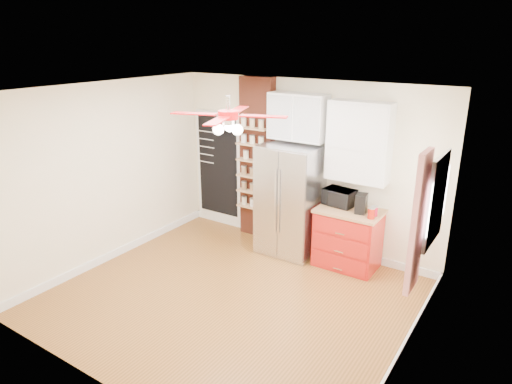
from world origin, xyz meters
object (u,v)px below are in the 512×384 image
Objects in this scene: toaster_oven at (339,197)px; ceiling_fan at (228,115)px; coffee_maker at (361,204)px; pantry_jar_oats at (246,155)px; canister_left at (371,213)px; red_cabinet at (348,238)px; fridge at (290,200)px.

ceiling_fan is at bearing -104.83° from toaster_oven.
pantry_jar_oats reaches higher than coffee_maker.
coffee_maker is 1.90× the size of canister_left.
ceiling_fan reaches higher than red_cabinet.
red_cabinet is at bearing 2.95° from fridge.
pantry_jar_oats is (-0.98, 1.78, -0.98)m from ceiling_fan.
toaster_oven is 1.61× the size of coffee_maker.
coffee_maker is (0.17, -0.02, 0.59)m from red_cabinet.
toaster_oven is 0.40m from coffee_maker.
coffee_maker reaches higher than red_cabinet.
pantry_jar_oats is (-1.69, 0.01, 0.41)m from toaster_oven.
coffee_maker is at bearing -10.00° from toaster_oven.
pantry_jar_oats is at bearing -173.48° from toaster_oven.
red_cabinet is 2.07× the size of toaster_oven.
red_cabinet is at bearing -16.80° from toaster_oven.
ceiling_fan reaches higher than fridge.
pantry_jar_oats reaches higher than canister_left.
ceiling_fan is 10.33× the size of pantry_jar_oats.
fridge is 1.86× the size of red_cabinet.
toaster_oven is at bearing 153.54° from coffee_maker.
fridge is 12.92× the size of pantry_jar_oats.
canister_left is 2.33m from pantry_jar_oats.
fridge reaches higher than toaster_oven.
pantry_jar_oats is (-2.07, 0.13, 0.40)m from coffee_maker.
ceiling_fan reaches higher than coffee_maker.
fridge is 1.06m from red_cabinet.
red_cabinet is 0.67× the size of ceiling_fan.
toaster_oven is at bearing -0.34° from pantry_jar_oats.
ceiling_fan is 3.08× the size of toaster_oven.
coffee_maker is at bearing 1.33° from fridge.
toaster_oven is 1.74m from pantry_jar_oats.
coffee_maker reaches higher than toaster_oven.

